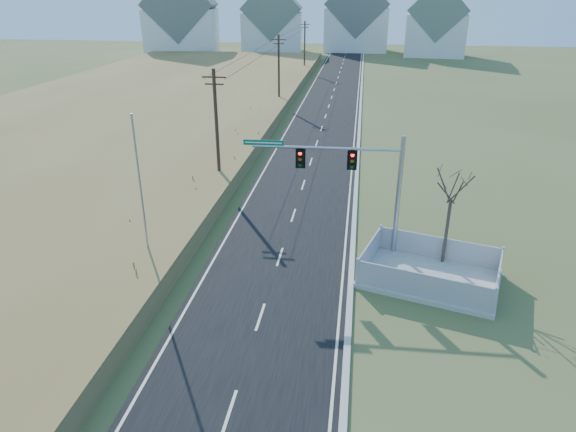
# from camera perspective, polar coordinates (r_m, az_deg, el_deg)

# --- Properties ---
(ground) EXTENTS (260.00, 260.00, 0.00)m
(ground) POSITION_cam_1_polar(r_m,az_deg,el_deg) (26.41, -2.26, -8.77)
(ground) COLOR #495429
(ground) RESTS_ON ground
(road) EXTENTS (8.00, 180.00, 0.06)m
(road) POSITION_cam_1_polar(r_m,az_deg,el_deg) (73.35, 4.78, 12.70)
(road) COLOR black
(road) RESTS_ON ground
(curb) EXTENTS (0.30, 180.00, 0.18)m
(curb) POSITION_cam_1_polar(r_m,az_deg,el_deg) (73.22, 8.10, 12.58)
(curb) COLOR #B2AFA8
(curb) RESTS_ON ground
(reed_marsh) EXTENTS (38.00, 110.00, 1.30)m
(reed_marsh) POSITION_cam_1_polar(r_m,az_deg,el_deg) (69.28, -16.44, 11.68)
(reed_marsh) COLOR olive
(reed_marsh) RESTS_ON ground
(utility_pole_near) EXTENTS (1.80, 0.26, 9.00)m
(utility_pole_near) POSITION_cam_1_polar(r_m,az_deg,el_deg) (39.51, -7.93, 9.70)
(utility_pole_near) COLOR #422D1E
(utility_pole_near) RESTS_ON ground
(utility_pole_mid) EXTENTS (1.80, 0.26, 9.00)m
(utility_pole_mid) POSITION_cam_1_polar(r_m,az_deg,el_deg) (68.35, -1.03, 15.91)
(utility_pole_mid) COLOR #422D1E
(utility_pole_mid) RESTS_ON ground
(utility_pole_far) EXTENTS (1.80, 0.26, 9.00)m
(utility_pole_far) POSITION_cam_1_polar(r_m,az_deg,el_deg) (97.88, 1.86, 18.34)
(utility_pole_far) COLOR #422D1E
(utility_pole_far) RESTS_ON ground
(condo_nw) EXTENTS (17.69, 13.38, 19.05)m
(condo_nw) POSITION_cam_1_polar(r_m,az_deg,el_deg) (129.07, -11.79, 20.60)
(condo_nw) COLOR white
(condo_nw) RESTS_ON ground
(condo_nnw) EXTENTS (14.93, 11.17, 17.03)m
(condo_nnw) POSITION_cam_1_polar(r_m,az_deg,el_deg) (131.91, -1.75, 20.78)
(condo_nnw) COLOR white
(condo_nnw) RESTS_ON ground
(condo_n) EXTENTS (15.27, 10.20, 18.54)m
(condo_n) POSITION_cam_1_polar(r_m,az_deg,el_deg) (134.01, 7.62, 20.94)
(condo_n) COLOR white
(condo_n) RESTS_ON ground
(condo_ne) EXTENTS (14.12, 10.51, 16.52)m
(condo_ne) POSITION_cam_1_polar(r_m,az_deg,el_deg) (127.05, 16.17, 19.75)
(condo_ne) COLOR white
(condo_ne) RESTS_ON ground
(traffic_signal_mast) EXTENTS (8.97, 0.63, 7.13)m
(traffic_signal_mast) POSITION_cam_1_polar(r_m,az_deg,el_deg) (28.83, 8.58, 3.64)
(traffic_signal_mast) COLOR #9EA0A5
(traffic_signal_mast) RESTS_ON ground
(fence_enclosure) EXTENTS (8.02, 6.52, 1.60)m
(fence_enclosure) POSITION_cam_1_polar(r_m,az_deg,el_deg) (28.42, 15.42, -6.43)
(fence_enclosure) COLOR #B7B5AD
(fence_enclosure) RESTS_ON ground
(open_sign) EXTENTS (0.51, 0.07, 0.63)m
(open_sign) POSITION_cam_1_polar(r_m,az_deg,el_deg) (27.88, 14.99, -6.94)
(open_sign) COLOR white
(open_sign) RESTS_ON ground
(flagpole) EXTENTS (0.39, 0.39, 8.66)m
(flagpole) POSITION_cam_1_polar(r_m,az_deg,el_deg) (28.33, -15.77, 0.57)
(flagpole) COLOR #B7B5AD
(flagpole) RESTS_ON ground
(bare_tree) EXTENTS (2.26, 2.26, 5.99)m
(bare_tree) POSITION_cam_1_polar(r_m,az_deg,el_deg) (28.32, 17.86, 3.30)
(bare_tree) COLOR #4C3F33
(bare_tree) RESTS_ON ground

